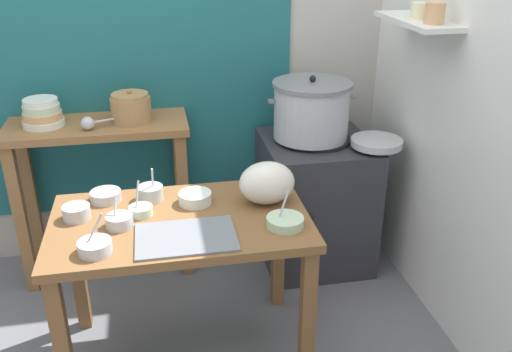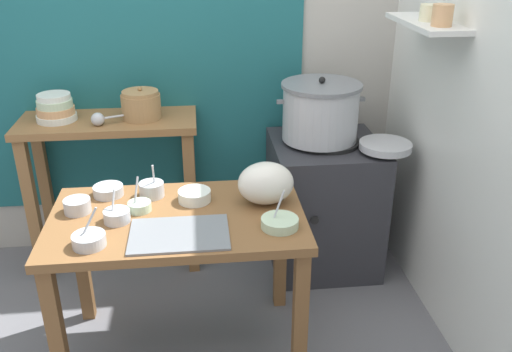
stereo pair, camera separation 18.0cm
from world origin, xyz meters
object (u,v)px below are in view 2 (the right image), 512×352
object	(u,v)px
prep_bowl_6	(77,205)
clay_pot	(141,105)
prep_table	(179,237)
prep_bowl_2	(117,215)
steamer_pot	(321,111)
bowl_stack_enamel	(55,108)
ladle	(100,119)
prep_bowl_7	(280,222)
serving_tray	(179,234)
prep_bowl_1	(89,239)
prep_bowl_4	(139,206)
prep_bowl_0	(195,195)
plastic_bag	(266,183)
prep_bowl_3	(108,190)
stove_block	(323,203)
prep_bowl_5	(152,189)
wide_pan	(385,146)
back_shelf_table	(112,157)

from	to	relation	value
prep_bowl_6	clay_pot	bearing A→B (deg)	71.96
prep_table	prep_bowl_2	xyz separation A→B (m)	(-0.25, -0.02, 0.14)
steamer_pot	bowl_stack_enamel	world-z (taller)	steamer_pot
ladle	prep_bowl_7	xyz separation A→B (m)	(0.83, -0.86, -0.19)
serving_tray	prep_bowl_1	world-z (taller)	prep_bowl_1
prep_table	prep_bowl_4	bearing A→B (deg)	159.28
steamer_pot	clay_pot	bearing A→B (deg)	173.51
prep_bowl_0	prep_bowl_7	size ratio (longest dim) A/B	0.95
plastic_bag	prep_bowl_3	world-z (taller)	plastic_bag
stove_block	prep_bowl_3	world-z (taller)	stove_block
prep_table	serving_tray	distance (m)	0.21
prep_bowl_4	prep_bowl_5	xyz separation A→B (m)	(0.05, 0.14, 0.01)
prep_bowl_3	ladle	bearing A→B (deg)	100.04
prep_bowl_2	stove_block	bearing A→B (deg)	33.27
prep_bowl_2	prep_bowl_5	distance (m)	0.26
plastic_bag	prep_bowl_1	bearing A→B (deg)	-158.51
stove_block	ladle	bearing A→B (deg)	178.40
prep_bowl_5	prep_bowl_3	bearing A→B (deg)	171.28
ladle	prep_bowl_5	distance (m)	0.61
plastic_bag	prep_bowl_0	size ratio (longest dim) A/B	1.69
serving_tray	prep_bowl_1	size ratio (longest dim) A/B	2.56
wide_pan	prep_bowl_6	size ratio (longest dim) A/B	2.38
plastic_bag	prep_bowl_7	size ratio (longest dim) A/B	1.60
prep_bowl_3	prep_bowl_4	xyz separation A→B (m)	(0.16, -0.17, -0.00)
prep_bowl_4	prep_bowl_6	xyz separation A→B (m)	(-0.27, 0.02, 0.01)
prep_bowl_7	prep_table	bearing A→B (deg)	160.55
stove_block	prep_bowl_4	world-z (taller)	prep_bowl_4
clay_pot	prep_bowl_6	size ratio (longest dim) A/B	1.83
prep_bowl_5	prep_table	bearing A→B (deg)	-59.45
clay_pot	prep_bowl_5	xyz separation A→B (m)	(0.08, -0.60, -0.22)
ladle	prep_bowl_4	distance (m)	0.71
prep_bowl_1	prep_bowl_2	bearing A→B (deg)	65.62
serving_tray	prep_bowl_2	bearing A→B (deg)	150.83
plastic_bag	prep_bowl_5	world-z (taller)	plastic_bag
prep_bowl_2	prep_bowl_6	distance (m)	0.21
plastic_bag	prep_bowl_2	bearing A→B (deg)	-171.22
prep_table	prep_bowl_5	distance (m)	0.28
serving_tray	prep_bowl_2	distance (m)	0.30
back_shelf_table	prep_bowl_7	distance (m)	1.25
bowl_stack_enamel	prep_bowl_7	size ratio (longest dim) A/B	1.35
prep_table	plastic_bag	xyz separation A→B (m)	(0.39, 0.08, 0.21)
back_shelf_table	prep_bowl_1	world-z (taller)	back_shelf_table
stove_block	prep_bowl_6	size ratio (longest dim) A/B	6.73
prep_table	prep_bowl_7	world-z (taller)	prep_bowl_7
prep_bowl_2	prep_bowl_3	distance (m)	0.26
prep_table	prep_bowl_1	distance (m)	0.42
ladle	wide_pan	xyz separation A→B (m)	(1.49, -0.21, -0.14)
prep_bowl_0	prep_bowl_1	bearing A→B (deg)	-140.46
prep_bowl_5	prep_bowl_6	xyz separation A→B (m)	(-0.31, -0.12, -0.00)
steamer_pot	clay_pot	size ratio (longest dim) A/B	2.28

